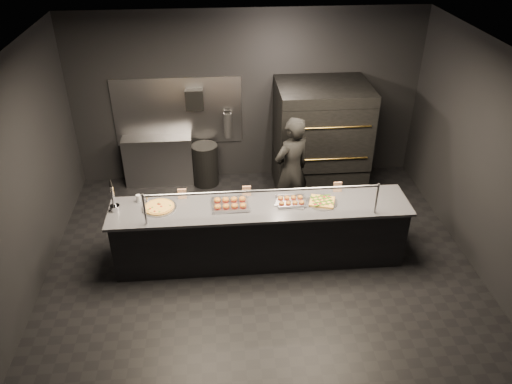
# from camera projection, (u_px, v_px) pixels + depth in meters

# --- Properties ---
(room) EXTENTS (6.04, 6.00, 3.00)m
(room) POSITION_uv_depth(u_px,v_px,m) (258.00, 167.00, 6.52)
(room) COLOR black
(room) RESTS_ON ground
(service_counter) EXTENTS (4.10, 0.78, 1.37)m
(service_counter) POSITION_uv_depth(u_px,v_px,m) (260.00, 233.00, 7.02)
(service_counter) COLOR black
(service_counter) RESTS_ON ground
(pizza_oven) EXTENTS (1.50, 1.23, 1.91)m
(pizza_oven) POSITION_uv_depth(u_px,v_px,m) (320.00, 139.00, 8.45)
(pizza_oven) COLOR black
(pizza_oven) RESTS_ON ground
(prep_shelf) EXTENTS (1.20, 0.35, 0.90)m
(prep_shelf) POSITION_uv_depth(u_px,v_px,m) (159.00, 160.00, 8.88)
(prep_shelf) COLOR #99999E
(prep_shelf) RESTS_ON ground
(towel_dispenser) EXTENTS (0.30, 0.20, 0.35)m
(towel_dispenser) POSITION_uv_depth(u_px,v_px,m) (194.00, 99.00, 8.41)
(towel_dispenser) COLOR black
(towel_dispenser) RESTS_ON room
(fire_extinguisher) EXTENTS (0.14, 0.14, 0.51)m
(fire_extinguisher) POSITION_uv_depth(u_px,v_px,m) (228.00, 125.00, 8.72)
(fire_extinguisher) COLOR #B2B2B7
(fire_extinguisher) RESTS_ON room
(beer_tap) EXTENTS (0.13, 0.19, 0.50)m
(beer_tap) POSITION_uv_depth(u_px,v_px,m) (114.00, 201.00, 6.61)
(beer_tap) COLOR silver
(beer_tap) RESTS_ON service_counter
(round_pizza) EXTENTS (0.47, 0.47, 0.03)m
(round_pizza) POSITION_uv_depth(u_px,v_px,m) (159.00, 207.00, 6.72)
(round_pizza) COLOR silver
(round_pizza) RESTS_ON service_counter
(slider_tray_a) EXTENTS (0.53, 0.41, 0.08)m
(slider_tray_a) POSITION_uv_depth(u_px,v_px,m) (230.00, 204.00, 6.76)
(slider_tray_a) COLOR silver
(slider_tray_a) RESTS_ON service_counter
(slider_tray_b) EXTENTS (0.47, 0.41, 0.06)m
(slider_tray_b) POSITION_uv_depth(u_px,v_px,m) (291.00, 201.00, 6.83)
(slider_tray_b) COLOR silver
(slider_tray_b) RESTS_ON service_counter
(square_pizza) EXTENTS (0.42, 0.42, 0.05)m
(square_pizza) POSITION_uv_depth(u_px,v_px,m) (322.00, 202.00, 6.83)
(square_pizza) COLOR silver
(square_pizza) RESTS_ON service_counter
(condiment_jar) EXTENTS (0.16, 0.06, 0.11)m
(condiment_jar) POSITION_uv_depth(u_px,v_px,m) (141.00, 198.00, 6.84)
(condiment_jar) COLOR silver
(condiment_jar) RESTS_ON service_counter
(tent_cards) EXTENTS (2.31, 0.04, 0.15)m
(tent_cards) POSITION_uv_depth(u_px,v_px,m) (256.00, 190.00, 6.98)
(tent_cards) COLOR white
(tent_cards) RESTS_ON service_counter
(trash_bin) EXTENTS (0.46, 0.46, 0.76)m
(trash_bin) POSITION_uv_depth(u_px,v_px,m) (205.00, 165.00, 8.89)
(trash_bin) COLOR black
(trash_bin) RESTS_ON ground
(worker) EXTENTS (0.77, 0.69, 1.76)m
(worker) POSITION_uv_depth(u_px,v_px,m) (291.00, 170.00, 7.69)
(worker) COLOR black
(worker) RESTS_ON ground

